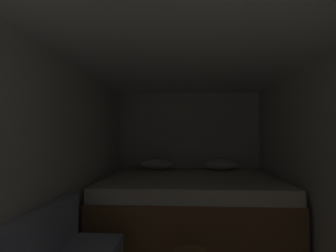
{
  "coord_description": "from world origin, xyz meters",
  "views": [
    {
      "loc": [
        -0.11,
        -0.25,
        1.34
      ],
      "look_at": [
        -0.28,
        2.74,
        1.46
      ],
      "focal_mm": 27.42,
      "sensor_mm": 36.0,
      "label": 1
    }
  ],
  "objects": [
    {
      "name": "ceiling_slab",
      "position": [
        0.0,
        1.99,
        2.17
      ],
      "size": [
        2.72,
        5.14,
        0.05
      ],
      "primitive_type": "cube",
      "color": "white",
      "rests_on": "wall_left"
    },
    {
      "name": "bed",
      "position": [
        0.0,
        3.57,
        0.38
      ],
      "size": [
        2.5,
        1.91,
        0.94
      ],
      "color": "olive",
      "rests_on": "ground"
    },
    {
      "name": "wall_left",
      "position": [
        -1.33,
        1.99,
        1.07
      ],
      "size": [
        0.05,
        5.14,
        2.15
      ],
      "primitive_type": "cube",
      "color": "silver",
      "rests_on": "ground"
    },
    {
      "name": "wall_back",
      "position": [
        0.0,
        4.59,
        1.07
      ],
      "size": [
        2.72,
        0.05,
        2.15
      ],
      "primitive_type": "cube",
      "color": "silver",
      "rests_on": "ground"
    }
  ]
}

